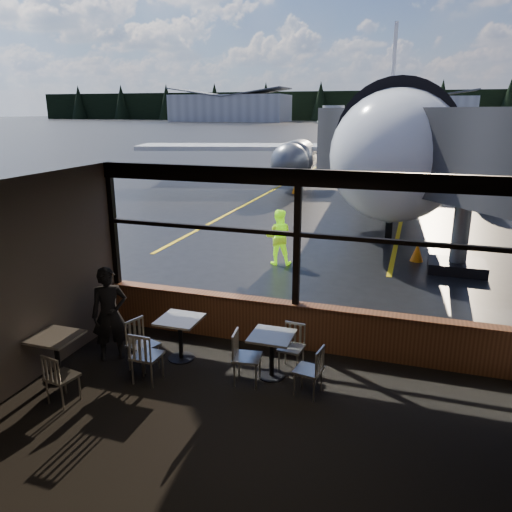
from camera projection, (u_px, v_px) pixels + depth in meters
The scene contains 31 objects.
ground_plane at pixel (414, 129), 119.35m from camera, with size 520.00×520.00×0.00m, color black.
carpet_floor at pixel (245, 437), 7.14m from camera, with size 8.00×6.00×0.01m, color black.
ceiling at pixel (243, 196), 6.15m from camera, with size 8.00×6.00×0.04m, color #38332D.
wall_left at pixel (4, 293), 7.83m from camera, with size 0.04×6.00×3.50m, color #534942.
wall_back at pixel (117, 477), 3.91m from camera, with size 8.00×0.04×3.50m, color #534942.
window_sill at pixel (295, 326), 9.75m from camera, with size 8.00×0.28×0.90m, color brown.
window_header at pixel (299, 178), 8.93m from camera, with size 8.00×0.18×0.30m, color black.
mullion_left at pixel (113, 225), 10.43m from camera, with size 0.12×0.12×2.60m, color black.
mullion_centre at pixel (297, 240), 9.25m from camera, with size 0.12×0.12×2.60m, color black.
window_transom at pixel (297, 234), 9.23m from camera, with size 8.00×0.10×0.08m, color black.
airliner at pixel (395, 86), 28.10m from camera, with size 31.62×37.95×11.60m, color white, non-canonical shape.
jet_bridge at pixel (480, 188), 13.11m from camera, with size 9.53×11.64×5.08m, color #2B2B2D, non-canonical shape.
cafe_table_near at pixel (272, 356), 8.68m from camera, with size 0.73×0.73×0.80m, color #9A958D, non-canonical shape.
cafe_table_mid at pixel (181, 339), 9.29m from camera, with size 0.75×0.75×0.83m, color #9B968E, non-canonical shape.
cafe_table_left at pixel (58, 358), 8.58m from camera, with size 0.75×0.75×0.83m, color #9B948E, non-canonical shape.
chair_near_e at pixel (308, 371), 8.11m from camera, with size 0.48×0.48×0.88m, color #B6B1A5, non-canonical shape.
chair_near_w at pixel (247, 358), 8.44m from camera, with size 0.52×0.52×0.95m, color #AEAA9D, non-canonical shape.
chair_near_n at pixel (291, 349), 8.86m from camera, with size 0.48×0.48×0.87m, color #BCB8AA, non-canonical shape.
chair_mid_s at pixel (147, 356), 8.50m from camera, with size 0.52×0.52×0.96m, color beige, non-canonical shape.
chair_mid_w at pixel (143, 346), 8.88m from camera, with size 0.52×0.52×0.95m, color #A9A599, non-canonical shape.
chair_left_s at pixel (62, 377), 7.90m from camera, with size 0.48×0.48×0.88m, color #B8B3A6, non-canonical shape.
passenger at pixel (110, 314), 9.19m from camera, with size 0.65×0.43×1.79m, color black.
ground_crew at pixel (278, 237), 14.99m from camera, with size 0.82×0.64×1.68m, color #BFF219.
cone_nose at pixel (417, 252), 15.41m from camera, with size 0.40×0.40×0.56m, color #FF4908.
cone_wing at pixel (295, 189), 27.89m from camera, with size 0.40×0.40×0.55m, color #FF4208.
hangar_left at pixel (230, 107), 193.32m from camera, with size 45.00×18.00×11.00m, color silver, non-canonical shape.
hangar_mid at pixel (419, 108), 177.24m from camera, with size 38.00×15.00×10.00m, color silver, non-canonical shape.
fuel_tank_a at pixel (333, 114), 183.97m from camera, with size 8.00×8.00×6.00m, color silver.
fuel_tank_b at pixel (361, 114), 181.00m from camera, with size 8.00×8.00×6.00m, color silver.
fuel_tank_c at pixel (389, 114), 178.04m from camera, with size 8.00×8.00×6.00m, color silver.
treeline at pixel (420, 106), 199.76m from camera, with size 360.00×3.00×12.00m, color black.
Camera 1 is at (2.05, -8.76, 4.52)m, focal length 35.00 mm.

